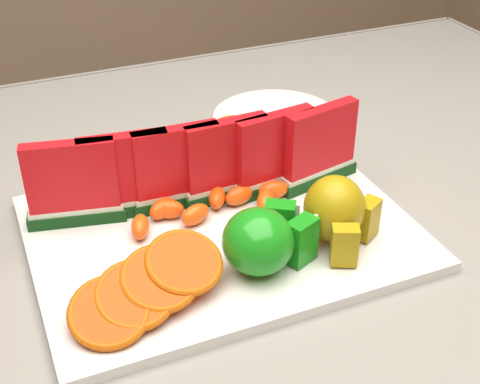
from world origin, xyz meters
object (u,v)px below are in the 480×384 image
apple_cluster (264,240)px  side_plate (276,118)px  platter (221,232)px  pear_cluster (337,211)px

apple_cluster → side_plate: (0.16, 0.30, -0.04)m
platter → side_plate: (0.17, 0.23, -0.00)m
platter → apple_cluster: bearing=-79.2°
platter → pear_cluster: bearing=-34.4°
side_plate → pear_cluster: bearing=-104.0°
apple_cluster → pear_cluster: 0.09m
pear_cluster → side_plate: 0.31m
pear_cluster → side_plate: size_ratio=0.40×
apple_cluster → pear_cluster: (0.09, 0.01, 0.01)m
platter → side_plate: platter is taller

